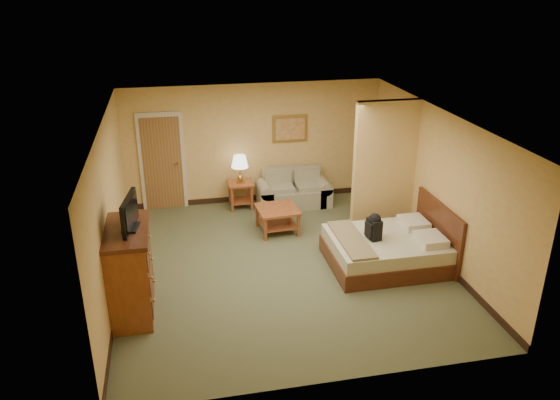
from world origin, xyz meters
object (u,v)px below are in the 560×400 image
object	(u,v)px
loveseat	(294,194)
coffee_table	(277,215)
bed	(389,249)
dresser	(129,271)

from	to	relation	value
loveseat	coffee_table	world-z (taller)	loveseat
coffee_table	bed	world-z (taller)	bed
dresser	bed	world-z (taller)	dresser
dresser	coffee_table	bearing A→B (deg)	40.42
loveseat	bed	distance (m)	3.07
dresser	bed	bearing A→B (deg)	8.11
coffee_table	dresser	distance (m)	3.51
coffee_table	dresser	size ratio (longest dim) A/B	0.60
loveseat	bed	xyz separation A→B (m)	(1.03, -2.89, 0.03)
loveseat	coffee_table	size ratio (longest dim) A/B	1.91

